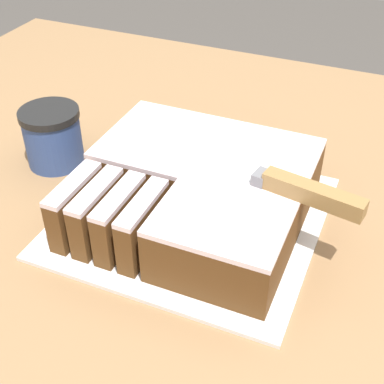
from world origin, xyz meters
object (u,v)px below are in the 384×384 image
cake (198,191)px  knife (289,186)px  coffee_cup (53,137)px  cake_board (192,217)px

cake → knife: 0.13m
knife → cake: bearing=5.9°
cake → coffee_cup: 0.26m
cake → coffee_cup: bearing=171.5°
knife → coffee_cup: bearing=3.0°
cake_board → knife: bearing=-1.5°
cake_board → coffee_cup: (-0.25, 0.04, 0.04)m
knife → coffee_cup: 0.39m
cake_board → coffee_cup: bearing=170.0°
knife → coffee_cup: size_ratio=3.44×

